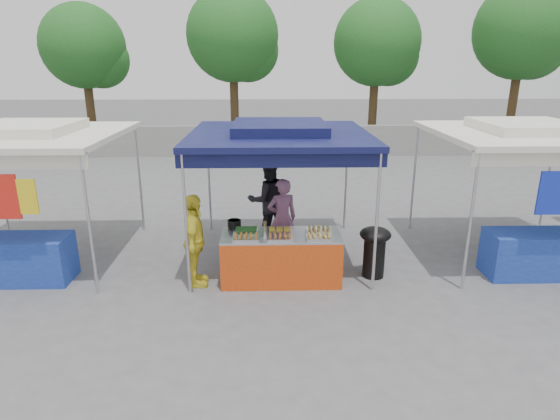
{
  "coord_description": "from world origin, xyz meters",
  "views": [
    {
      "loc": [
        -0.2,
        -7.43,
        3.62
      ],
      "look_at": [
        0.0,
        0.6,
        1.05
      ],
      "focal_mm": 30.0,
      "sensor_mm": 36.0,
      "label": 1
    }
  ],
  "objects_px": {
    "wok_burner": "(375,248)",
    "customer_person": "(195,241)",
    "cooking_pot": "(234,224)",
    "vendor_woman": "(282,218)",
    "helper_man": "(268,200)",
    "vendor_table": "(281,257)"
  },
  "relations": [
    {
      "from": "cooking_pot",
      "to": "vendor_woman",
      "type": "relative_size",
      "value": 0.15
    },
    {
      "from": "vendor_woman",
      "to": "customer_person",
      "type": "relative_size",
      "value": 0.98
    },
    {
      "from": "cooking_pot",
      "to": "vendor_woman",
      "type": "height_order",
      "value": "vendor_woman"
    },
    {
      "from": "wok_burner",
      "to": "vendor_woman",
      "type": "height_order",
      "value": "vendor_woman"
    },
    {
      "from": "cooking_pot",
      "to": "vendor_woman",
      "type": "xyz_separation_m",
      "value": [
        0.85,
        0.68,
        -0.14
      ]
    },
    {
      "from": "vendor_woman",
      "to": "cooking_pot",
      "type": "bearing_deg",
      "value": 24.17
    },
    {
      "from": "wok_burner",
      "to": "helper_man",
      "type": "bearing_deg",
      "value": 141.35
    },
    {
      "from": "wok_burner",
      "to": "customer_person",
      "type": "height_order",
      "value": "customer_person"
    },
    {
      "from": "cooking_pot",
      "to": "vendor_woman",
      "type": "bearing_deg",
      "value": 38.63
    },
    {
      "from": "vendor_table",
      "to": "vendor_woman",
      "type": "distance_m",
      "value": 1.09
    },
    {
      "from": "vendor_woman",
      "to": "customer_person",
      "type": "bearing_deg",
      "value": 23.81
    },
    {
      "from": "wok_burner",
      "to": "vendor_woman",
      "type": "distance_m",
      "value": 1.83
    },
    {
      "from": "customer_person",
      "to": "vendor_woman",
      "type": "bearing_deg",
      "value": -56.09
    },
    {
      "from": "wok_burner",
      "to": "helper_man",
      "type": "distance_m",
      "value": 2.56
    },
    {
      "from": "cooking_pot",
      "to": "wok_burner",
      "type": "relative_size",
      "value": 0.26
    },
    {
      "from": "wok_burner",
      "to": "customer_person",
      "type": "xyz_separation_m",
      "value": [
        -3.05,
        -0.26,
        0.25
      ]
    },
    {
      "from": "vendor_woman",
      "to": "wok_burner",
      "type": "bearing_deg",
      "value": 135.7
    },
    {
      "from": "cooking_pot",
      "to": "wok_burner",
      "type": "xyz_separation_m",
      "value": [
        2.43,
        -0.22,
        -0.38
      ]
    },
    {
      "from": "vendor_woman",
      "to": "helper_man",
      "type": "relative_size",
      "value": 0.88
    },
    {
      "from": "vendor_table",
      "to": "customer_person",
      "type": "height_order",
      "value": "customer_person"
    },
    {
      "from": "wok_burner",
      "to": "vendor_table",
      "type": "bearing_deg",
      "value": -170.56
    },
    {
      "from": "vendor_woman",
      "to": "customer_person",
      "type": "xyz_separation_m",
      "value": [
        -1.48,
        -1.17,
        0.02
      ]
    }
  ]
}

